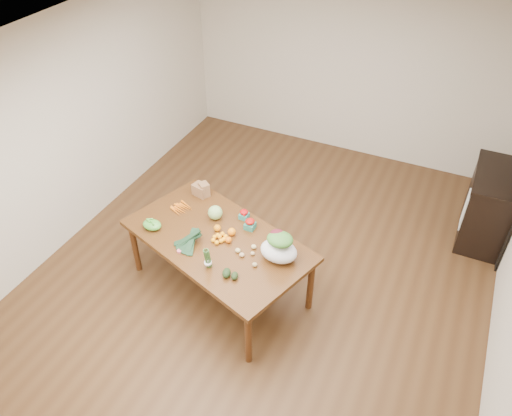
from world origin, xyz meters
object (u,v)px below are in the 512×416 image
at_px(cabinet, 488,206).
at_px(cabbage, 215,213).
at_px(kale_bunch, 186,241).
at_px(asparagus_bundle, 208,258).
at_px(paper_bag, 201,189).
at_px(mandarin_cluster, 220,237).
at_px(dining_table, 219,264).
at_px(salad_bag, 279,248).

relative_size(cabinet, cabbage, 6.34).
distance_m(kale_bunch, asparagus_bundle, 0.38).
bearing_deg(cabinet, cabbage, -145.15).
height_order(paper_bag, mandarin_cluster, paper_bag).
bearing_deg(kale_bunch, mandarin_cluster, 61.47).
bearing_deg(kale_bunch, dining_table, 66.56).
distance_m(asparagus_bundle, salad_bag, 0.71).
distance_m(cabinet, kale_bunch, 3.75).
height_order(kale_bunch, asparagus_bundle, asparagus_bundle).
distance_m(dining_table, paper_bag, 0.93).
height_order(dining_table, paper_bag, paper_bag).
bearing_deg(cabbage, dining_table, -58.18).
relative_size(cabbage, asparagus_bundle, 0.64).
bearing_deg(kale_bunch, paper_bag, 129.16).
bearing_deg(paper_bag, kale_bunch, -69.51).
relative_size(dining_table, cabinet, 1.95).
xyz_separation_m(cabbage, mandarin_cluster, (0.21, -0.30, -0.04)).
xyz_separation_m(dining_table, cabinet, (2.58, 2.21, 0.10)).
xyz_separation_m(dining_table, salad_bag, (0.70, -0.00, 0.52)).
xyz_separation_m(dining_table, asparagus_bundle, (0.12, -0.41, 0.50)).
xyz_separation_m(paper_bag, cabbage, (0.36, -0.31, -0.00)).
relative_size(kale_bunch, asparagus_bundle, 1.60).
distance_m(kale_bunch, salad_bag, 0.96).
bearing_deg(asparagus_bundle, paper_bag, 141.99).
bearing_deg(paper_bag, cabbage, -40.50).
xyz_separation_m(mandarin_cluster, salad_bag, (0.67, 0.01, 0.11)).
bearing_deg(mandarin_cluster, paper_bag, 133.44).
relative_size(paper_bag, mandarin_cluster, 1.32).
bearing_deg(asparagus_bundle, kale_bunch, 173.59).
distance_m(cabinet, paper_bag, 3.53).
xyz_separation_m(cabinet, mandarin_cluster, (-2.55, -2.22, 0.32)).
bearing_deg(cabinet, paper_bag, -152.69).
relative_size(cabinet, paper_bag, 4.28).
relative_size(cabbage, mandarin_cluster, 0.89).
relative_size(dining_table, cabbage, 12.36).
bearing_deg(cabbage, cabinet, 34.85).
bearing_deg(kale_bunch, asparagus_bundle, -6.41).
relative_size(paper_bag, cabbage, 1.48).
distance_m(mandarin_cluster, kale_bunch, 0.35).
relative_size(dining_table, mandarin_cluster, 11.05).
bearing_deg(paper_bag, asparagus_bundle, -56.69).
xyz_separation_m(cabbage, kale_bunch, (-0.05, -0.53, -0.00)).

